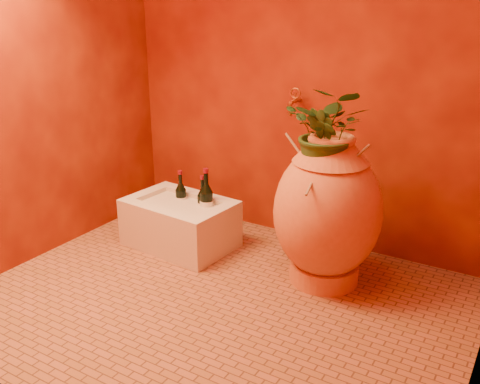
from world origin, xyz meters
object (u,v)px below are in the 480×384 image
Objects in this scene: stone_basin at (180,224)px; amphora at (327,211)px; wine_bottle_a at (203,204)px; wall_tap at (294,100)px; wine_bottle_c at (207,203)px; wine_bottle_b at (181,199)px.

amphora is at bearing 3.37° from stone_basin.
wall_tap is (0.44, 0.37, 0.65)m from wine_bottle_a.
stone_basin is 2.34× the size of wine_bottle_a.
wall_tap reaches higher than wine_bottle_a.
wall_tap is at bearing 43.21° from wine_bottle_c.
wall_tap is at bearing 39.63° from stone_basin.
wall_tap reaches higher than stone_basin.
wall_tap is (0.56, 0.46, 0.78)m from stone_basin.
wine_bottle_b is (-1.03, 0.04, -0.14)m from amphora.
wine_bottle_c reaches higher than wine_bottle_b.
wine_bottle_a is 0.04m from wine_bottle_c.
wall_tap reaches higher than amphora.
wine_bottle_b is (-0.18, 0.01, -0.00)m from wine_bottle_a.
wall_tap is (0.62, 0.36, 0.65)m from wine_bottle_b.
wine_bottle_c is 2.17× the size of wall_tap.
amphora is 1.21× the size of stone_basin.
wine_bottle_a is at bearing 167.02° from wine_bottle_c.
wine_bottle_a is 1.00× the size of wine_bottle_b.
wine_bottle_b is 0.97m from wall_tap.
wine_bottle_a and wine_bottle_b have the same top height.
stone_basin is at bearing -140.37° from wall_tap.
wall_tap reaches higher than wine_bottle_c.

